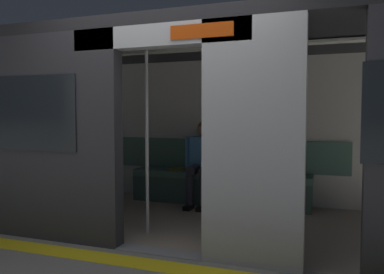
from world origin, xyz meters
name	(u,v)px	position (x,y,z in m)	size (l,w,h in m)	color
ground_plane	(160,252)	(0.00, 0.00, 0.00)	(60.00, 60.00, 0.00)	gray
platform_edge_strip	(146,264)	(0.00, 0.30, 0.00)	(8.00, 0.24, 0.01)	yellow
train_car	(194,101)	(0.05, -1.09, 1.45)	(6.40, 2.53, 2.21)	#ADAFB5
bench_seat	(219,180)	(0.00, -2.02, 0.36)	(2.56, 0.44, 0.46)	#4C7566
person_seated	(202,157)	(0.23, -1.97, 0.68)	(0.55, 0.68, 1.19)	#4C8CC6
handbag	(232,166)	(-0.18, -2.08, 0.55)	(0.26, 0.15, 0.17)	maroon
book	(177,169)	(0.65, -2.05, 0.48)	(0.15, 0.22, 0.03)	gold
grab_pole_door	(147,138)	(0.37, -0.48, 1.04)	(0.04, 0.04, 2.07)	silver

